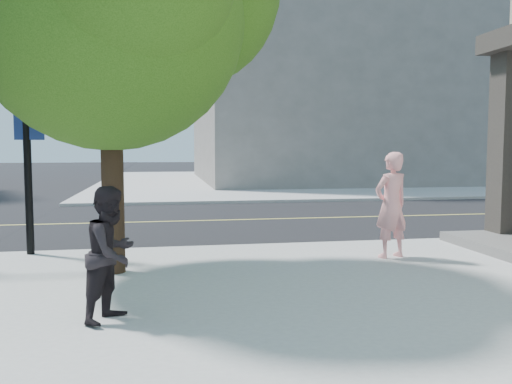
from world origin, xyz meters
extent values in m
plane|color=black|center=(0.00, 0.00, 0.00)|extent=(140.00, 140.00, 0.00)
cube|color=black|center=(0.00, 4.50, 0.01)|extent=(140.00, 9.00, 0.01)
cube|color=#ADACAB|center=(13.50, 21.50, 0.06)|extent=(29.00, 25.00, 0.12)
cube|color=#35302B|center=(9.70, -0.50, 2.22)|extent=(0.55, 0.55, 4.20)
cube|color=slate|center=(14.00, 22.00, 7.12)|extent=(18.00, 16.00, 14.00)
imported|color=pink|center=(6.59, -1.73, 1.06)|extent=(0.79, 0.63, 1.88)
imported|color=black|center=(2.01, -4.46, 0.88)|extent=(0.87, 0.93, 1.53)
cylinder|color=black|center=(1.83, -2.06, 1.83)|extent=(0.34, 0.34, 3.43)
sphere|color=#325D16|center=(1.83, -2.06, 4.12)|extent=(4.19, 4.19, 4.19)
cylinder|color=black|center=(0.18, -0.30, 2.53)|extent=(0.14, 0.14, 4.83)
cube|color=white|center=(0.23, -0.32, 3.11)|extent=(0.63, 0.04, 0.23)
cube|color=navy|center=(0.23, -0.32, 2.53)|extent=(0.52, 0.04, 0.63)
imported|color=black|center=(0.18, -0.30, 4.03)|extent=(0.19, 0.23, 1.15)
camera|label=1|loc=(2.59, -10.58, 2.07)|focal=37.38mm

